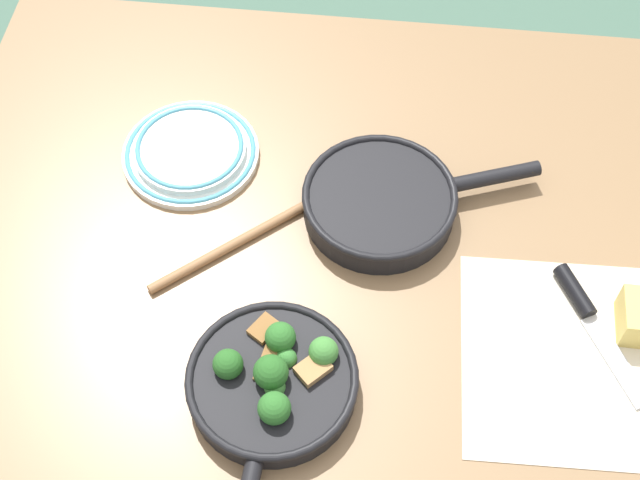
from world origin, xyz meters
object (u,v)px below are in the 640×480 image
at_px(skillet_eggs, 382,202).
at_px(grater_knife, 588,314).
at_px(skillet_broccoli, 273,381).
at_px(dinner_plate_stack, 190,151).
at_px(wooden_spoon, 290,213).

distance_m(skillet_eggs, grater_knife, 0.35).
distance_m(skillet_broccoli, dinner_plate_stack, 0.44).
xyz_separation_m(grater_knife, dinner_plate_stack, (0.63, -0.23, 0.00)).
distance_m(skillet_eggs, wooden_spoon, 0.14).
xyz_separation_m(skillet_broccoli, grater_knife, (-0.44, -0.16, -0.02)).
distance_m(skillet_eggs, dinner_plate_stack, 0.33).
bearing_deg(wooden_spoon, skillet_broccoli, -127.50).
bearing_deg(skillet_broccoli, grater_knife, 113.91).
height_order(skillet_broccoli, dinner_plate_stack, skillet_broccoli).
distance_m(wooden_spoon, dinner_plate_stack, 0.20).
relative_size(skillet_broccoli, wooden_spoon, 1.07).
bearing_deg(dinner_plate_stack, grater_knife, 159.48).
height_order(wooden_spoon, grater_knife, grater_knife).
bearing_deg(skillet_eggs, wooden_spoon, 169.84).
relative_size(grater_knife, dinner_plate_stack, 0.98).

